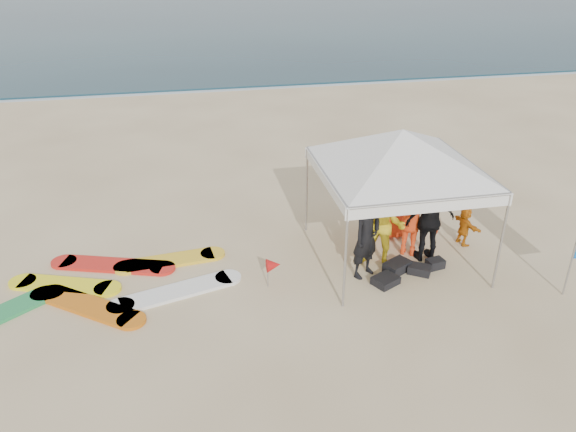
# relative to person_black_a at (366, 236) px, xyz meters

# --- Properties ---
(ground) EXTENTS (120.00, 120.00, 0.00)m
(ground) POSITION_rel_person_black_a_xyz_m (-2.47, -1.94, -0.93)
(ground) COLOR beige
(ground) RESTS_ON ground
(shoreline_foam) EXTENTS (160.00, 1.20, 0.01)m
(shoreline_foam) POSITION_rel_person_black_a_xyz_m (-2.47, 16.26, -0.93)
(shoreline_foam) COLOR silver
(shoreline_foam) RESTS_ON ground
(person_black_a) EXTENTS (0.81, 0.73, 1.86)m
(person_black_a) POSITION_rel_person_black_a_xyz_m (0.00, 0.00, 0.00)
(person_black_a) COLOR black
(person_black_a) RESTS_ON ground
(person_yellow) EXTENTS (1.18, 1.10, 1.93)m
(person_yellow) POSITION_rel_person_black_a_xyz_m (0.42, 0.24, 0.04)
(person_yellow) COLOR gold
(person_yellow) RESTS_ON ground
(person_orange_a) EXTENTS (1.35, 1.17, 1.82)m
(person_orange_a) POSITION_rel_person_black_a_xyz_m (1.25, 0.67, -0.02)
(person_orange_a) COLOR #FF4216
(person_orange_a) RESTS_ON ground
(person_black_b) EXTENTS (1.13, 0.52, 1.89)m
(person_black_b) POSITION_rel_person_black_a_xyz_m (1.54, 0.36, 0.01)
(person_black_b) COLOR black
(person_black_b) RESTS_ON ground
(person_orange_b) EXTENTS (0.94, 0.67, 1.81)m
(person_orange_b) POSITION_rel_person_black_a_xyz_m (1.16, 1.48, -0.02)
(person_orange_b) COLOR red
(person_orange_b) RESTS_ON ground
(person_seated) EXTENTS (0.44, 0.90, 0.93)m
(person_seated) POSITION_rel_person_black_a_xyz_m (2.63, 0.80, -0.47)
(person_seated) COLOR orange
(person_seated) RESTS_ON ground
(canopy_tent) EXTENTS (4.44, 4.44, 3.35)m
(canopy_tent) POSITION_rel_person_black_a_xyz_m (0.83, 0.59, 1.99)
(canopy_tent) COLOR #A5A5A8
(canopy_tent) RESTS_ON ground
(marker_pennant) EXTENTS (0.28, 0.28, 0.64)m
(marker_pennant) POSITION_rel_person_black_a_xyz_m (-1.93, -0.05, -0.44)
(marker_pennant) COLOR #A5A5A8
(marker_pennant) RESTS_ON ground
(gear_pile) EXTENTS (1.77, 1.00, 0.22)m
(gear_pile) POSITION_rel_person_black_a_xyz_m (0.84, -0.16, -0.83)
(gear_pile) COLOR black
(gear_pile) RESTS_ON ground
(surfboard_spread) EXTENTS (5.36, 2.87, 0.07)m
(surfboard_spread) POSITION_rel_person_black_a_xyz_m (-5.26, 0.56, -0.90)
(surfboard_spread) COLOR red
(surfboard_spread) RESTS_ON ground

